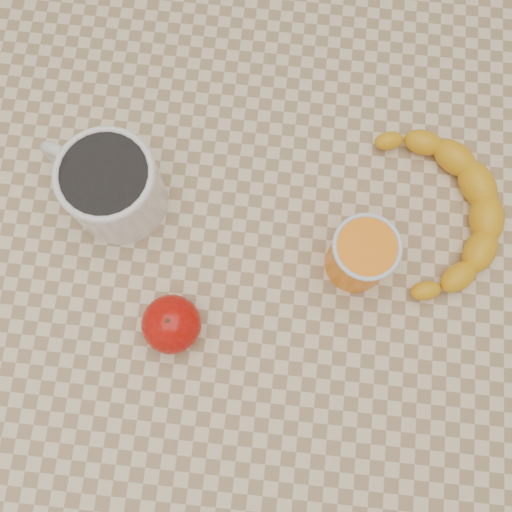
# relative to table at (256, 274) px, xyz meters

# --- Properties ---
(ground) EXTENTS (3.00, 3.00, 0.00)m
(ground) POSITION_rel_table_xyz_m (0.00, 0.00, -0.66)
(ground) COLOR tan
(ground) RESTS_ON ground
(table) EXTENTS (0.80, 0.80, 0.75)m
(table) POSITION_rel_table_xyz_m (0.00, 0.00, 0.00)
(table) COLOR beige
(table) RESTS_ON ground
(coffee_mug) EXTENTS (0.17, 0.15, 0.09)m
(coffee_mug) POSITION_rel_table_xyz_m (-0.17, 0.06, 0.14)
(coffee_mug) COLOR white
(coffee_mug) RESTS_ON table
(orange_juice_glass) EXTENTS (0.07, 0.07, 0.09)m
(orange_juice_glass) POSITION_rel_table_xyz_m (0.12, 0.01, 0.13)
(orange_juice_glass) COLOR orange
(orange_juice_glass) RESTS_ON table
(apple) EXTENTS (0.07, 0.07, 0.06)m
(apple) POSITION_rel_table_xyz_m (-0.09, -0.09, 0.12)
(apple) COLOR #9F0505
(apple) RESTS_ON table
(banana) EXTENTS (0.22, 0.28, 0.04)m
(banana) POSITION_rel_table_xyz_m (0.21, 0.07, 0.11)
(banana) COLOR yellow
(banana) RESTS_ON table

